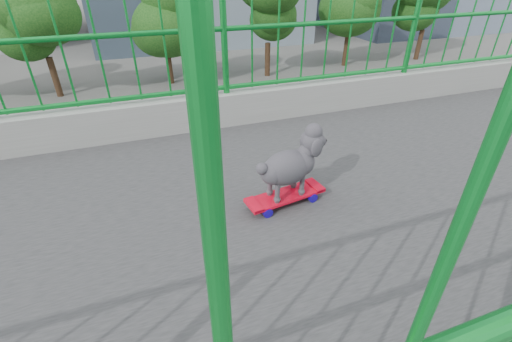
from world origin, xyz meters
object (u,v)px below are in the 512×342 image
at_px(skateboard, 285,197).
at_px(poodle, 291,164).
at_px(car_3, 376,100).
at_px(car_5, 213,254).
at_px(car_0, 59,294).
at_px(car_2, 175,157).
at_px(car_6, 137,206).

bearing_deg(skateboard, poodle, 90.00).
distance_m(car_3, car_5, 16.13).
xyz_separation_m(car_3, car_5, (9.60, -12.96, -0.05)).
bearing_deg(car_3, car_5, 126.53).
height_order(poodle, car_5, poodle).
relative_size(skateboard, car_0, 0.14).
xyz_separation_m(poodle, car_5, (-5.97, 0.54, -6.58)).
height_order(car_2, car_6, car_6).
height_order(skateboard, car_0, skateboard).
xyz_separation_m(poodle, car_2, (-12.37, 0.31, -6.53)).
distance_m(skateboard, car_5, 8.73).
bearing_deg(car_5, poodle, -5.13).
bearing_deg(skateboard, car_0, -156.33).
bearing_deg(car_2, skateboard, 178.43).
height_order(skateboard, car_2, skateboard).
height_order(skateboard, car_6, skateboard).
xyz_separation_m(car_0, car_5, (0.00, 4.27, 0.03)).
xyz_separation_m(poodle, car_6, (-9.17, -1.50, -6.52)).
xyz_separation_m(skateboard, car_5, (-5.97, 0.56, -6.35)).
distance_m(poodle, car_2, 13.99).
xyz_separation_m(skateboard, car_6, (-9.17, -1.47, -6.29)).
relative_size(car_2, car_3, 1.05).
height_order(car_2, car_5, car_2).
bearing_deg(skateboard, car_3, 130.88).
xyz_separation_m(car_2, car_6, (3.20, -1.81, 0.00)).
height_order(skateboard, poodle, poodle).
distance_m(car_0, car_3, 19.72).
bearing_deg(poodle, skateboard, -90.00).
relative_size(car_0, car_2, 0.72).
bearing_deg(car_3, skateboard, 139.03).
relative_size(poodle, car_2, 0.09).
xyz_separation_m(poodle, car_3, (-15.57, 13.50, -6.54)).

